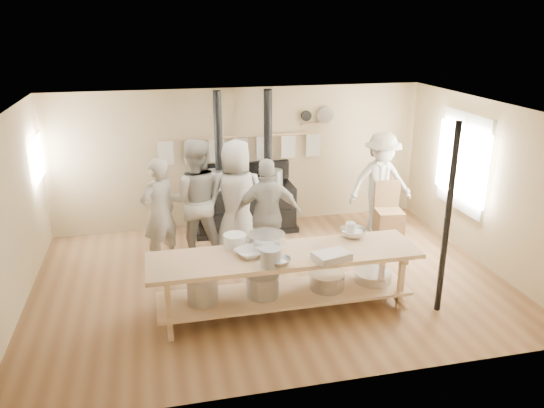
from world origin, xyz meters
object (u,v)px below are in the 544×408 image
stove (245,203)px  prep_table (284,276)px  cook_center (237,200)px  cook_far_left (159,213)px  cook_left (196,200)px  cook_by_window (381,183)px  cook_right (268,216)px  chair (388,221)px  roasting_pan (332,256)px

stove → prep_table: stove is taller
stove → cook_center: 1.27m
prep_table → cook_far_left: bearing=130.5°
cook_left → cook_by_window: size_ratio=1.07×
cook_left → cook_right: (1.04, -0.71, -0.10)m
cook_right → cook_by_window: (2.35, 1.11, 0.04)m
cook_far_left → chair: cook_far_left is taller
stove → cook_center: (-0.32, -1.14, 0.47)m
prep_table → roasting_pan: (0.54, -0.33, 0.38)m
cook_left → cook_by_window: cook_left is taller
stove → cook_right: stove is taller
cook_far_left → cook_right: bearing=126.0°
cook_center → chair: (2.82, 0.25, -0.70)m
cook_far_left → cook_right: cook_right is taller
stove → roasting_pan: size_ratio=5.77×
cook_left → chair: bearing=-170.1°
prep_table → cook_far_left: cook_far_left is taller
prep_table → cook_right: 1.36m
cook_left → stove: bearing=-126.2°
cook_far_left → cook_by_window: 4.03m
cook_center → cook_by_window: (2.74, 0.53, -0.06)m
stove → prep_table: bearing=-90.0°
prep_table → chair: 3.29m
stove → chair: bearing=-19.6°
roasting_pan → cook_far_left: bearing=134.3°
cook_right → chair: size_ratio=1.80×
cook_far_left → cook_center: size_ratio=0.89×
prep_table → chair: (2.50, 2.13, -0.23)m
cook_center → roasting_pan: 2.38m
cook_far_left → cook_by_window: bearing=152.1°
cook_far_left → prep_table: bearing=94.4°
prep_table → cook_right: bearing=86.9°
stove → cook_left: stove is taller
cook_far_left → roasting_pan: size_ratio=3.93×
cook_right → prep_table: bearing=94.6°
chair → roasting_pan: (-1.96, -2.46, 0.61)m
cook_left → cook_center: size_ratio=1.01×
prep_table → roasting_pan: 0.74m
chair → roasting_pan: size_ratio=2.22×
chair → cook_far_left: bearing=-168.6°
stove → cook_left: 1.48m
stove → cook_right: size_ratio=1.44×
cook_center → roasting_pan: size_ratio=4.40×
cook_center → chair: cook_center is taller
roasting_pan → cook_right: bearing=106.1°
chair → stove: bearing=167.6°
cook_far_left → chair: size_ratio=1.77×
cook_by_window → roasting_pan: 3.32m
cook_right → chair: cook_right is taller
cook_center → stove: bearing=-102.3°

